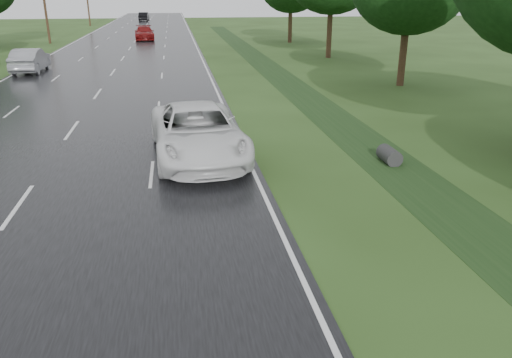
{
  "coord_description": "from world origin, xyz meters",
  "views": [
    {
      "loc": [
        4.44,
        -5.29,
        5.52
      ],
      "look_at": [
        6.2,
        5.73,
        1.3
      ],
      "focal_mm": 35.0,
      "sensor_mm": 36.0,
      "label": 1
    }
  ],
  "objects": [
    {
      "name": "edge_stripe_west",
      "position": [
        -6.75,
        45.0,
        0.04
      ],
      "size": [
        0.12,
        180.0,
        0.01
      ],
      "primitive_type": "cube",
      "color": "silver",
      "rests_on": "road"
    },
    {
      "name": "white_pickup",
      "position": [
        5.08,
        11.49,
        0.94
      ],
      "size": [
        3.44,
        6.66,
        1.8
      ],
      "primitive_type": "imported",
      "rotation": [
        0.0,
        0.0,
        0.07
      ],
      "color": "white",
      "rests_on": "road"
    },
    {
      "name": "far_car_red",
      "position": [
        1.06,
        57.47,
        0.82
      ],
      "size": [
        2.55,
        5.54,
        1.57
      ],
      "primitive_type": "imported",
      "rotation": [
        0.0,
        0.0,
        0.06
      ],
      "color": "maroon",
      "rests_on": "road"
    },
    {
      "name": "road",
      "position": [
        0.0,
        45.0,
        0.02
      ],
      "size": [
        14.0,
        180.0,
        0.04
      ],
      "primitive_type": "cube",
      "color": "black",
      "rests_on": "ground"
    },
    {
      "name": "drainage_ditch",
      "position": [
        11.5,
        18.71,
        0.04
      ],
      "size": [
        2.2,
        120.0,
        0.56
      ],
      "color": "black",
      "rests_on": "ground"
    },
    {
      "name": "center_line",
      "position": [
        0.0,
        45.0,
        0.04
      ],
      "size": [
        0.12,
        180.0,
        0.01
      ],
      "primitive_type": "cube",
      "color": "silver",
      "rests_on": "road"
    },
    {
      "name": "silver_sedan",
      "position": [
        -5.8,
        33.16,
        0.87
      ],
      "size": [
        1.78,
        5.06,
        1.66
      ],
      "primitive_type": "imported",
      "rotation": [
        0.0,
        0.0,
        3.15
      ],
      "color": "gray",
      "rests_on": "road"
    },
    {
      "name": "edge_stripe_east",
      "position": [
        6.75,
        45.0,
        0.04
      ],
      "size": [
        0.12,
        180.0,
        0.01
      ],
      "primitive_type": "cube",
      "color": "silver",
      "rests_on": "road"
    },
    {
      "name": "far_car_dark",
      "position": [
        -1.0,
        98.35,
        0.84
      ],
      "size": [
        1.88,
        4.91,
        1.59
      ],
      "primitive_type": "imported",
      "rotation": [
        0.0,
        0.0,
        3.1
      ],
      "color": "black",
      "rests_on": "road"
    }
  ]
}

